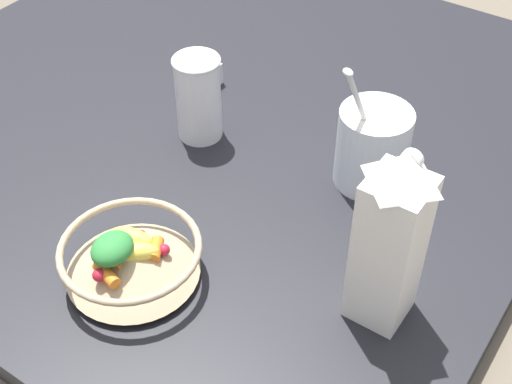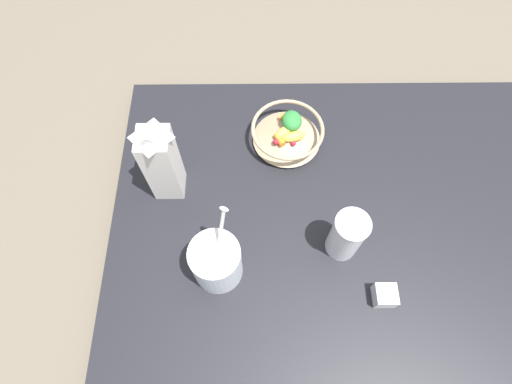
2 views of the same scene
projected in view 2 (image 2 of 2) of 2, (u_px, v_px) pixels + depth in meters
ground_plane at (353, 285)px, 0.95m from camera, size 6.00×6.00×0.00m
countertop at (355, 283)px, 0.93m from camera, size 1.17×1.17×0.04m
fruit_bowl at (287, 133)px, 1.05m from camera, size 0.19×0.19×0.08m
milk_carton at (161, 160)px, 0.91m from camera, size 0.07×0.07×0.26m
yogurt_tub at (216, 261)px, 0.86m from camera, size 0.11×0.12×0.23m
drinking_cup at (347, 235)px, 0.89m from camera, size 0.08×0.08×0.15m
spice_jar at (385, 296)px, 0.88m from camera, size 0.05×0.05×0.04m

